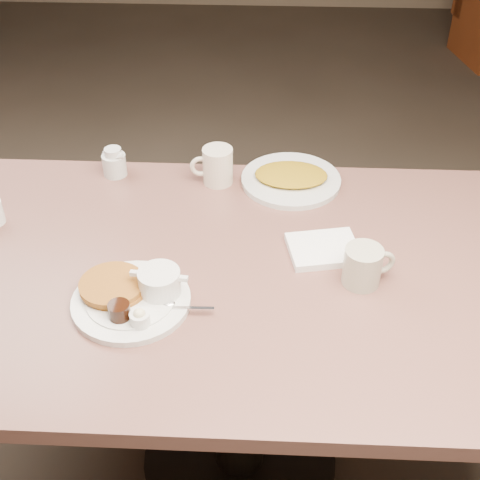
{
  "coord_description": "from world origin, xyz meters",
  "views": [
    {
      "loc": [
        0.05,
        -1.14,
        1.73
      ],
      "look_at": [
        0.0,
        0.02,
        0.82
      ],
      "focal_mm": 49.68,
      "sensor_mm": 36.0,
      "label": 1
    }
  ],
  "objects_px": {
    "main_plate": "(134,294)",
    "hash_plate": "(291,178)",
    "diner_table": "(240,323)",
    "creamer_right": "(114,163)",
    "coffee_mug_far": "(217,166)",
    "coffee_mug_near": "(364,265)"
  },
  "relations": [
    {
      "from": "diner_table",
      "to": "main_plate",
      "type": "relative_size",
      "value": 4.69
    },
    {
      "from": "diner_table",
      "to": "hash_plate",
      "type": "distance_m",
      "value": 0.43
    },
    {
      "from": "hash_plate",
      "to": "diner_table",
      "type": "bearing_deg",
      "value": -108.21
    },
    {
      "from": "coffee_mug_near",
      "to": "hash_plate",
      "type": "xyz_separation_m",
      "value": [
        -0.15,
        0.39,
        -0.03
      ]
    },
    {
      "from": "main_plate",
      "to": "creamer_right",
      "type": "relative_size",
      "value": 3.84
    },
    {
      "from": "main_plate",
      "to": "hash_plate",
      "type": "xyz_separation_m",
      "value": [
        0.34,
        0.48,
        -0.01
      ]
    },
    {
      "from": "main_plate",
      "to": "hash_plate",
      "type": "relative_size",
      "value": 1.18
    },
    {
      "from": "diner_table",
      "to": "coffee_mug_far",
      "type": "height_order",
      "value": "coffee_mug_far"
    },
    {
      "from": "main_plate",
      "to": "coffee_mug_far",
      "type": "xyz_separation_m",
      "value": [
        0.14,
        0.48,
        0.03
      ]
    },
    {
      "from": "coffee_mug_near",
      "to": "hash_plate",
      "type": "height_order",
      "value": "coffee_mug_near"
    },
    {
      "from": "coffee_mug_near",
      "to": "main_plate",
      "type": "bearing_deg",
      "value": -169.81
    },
    {
      "from": "creamer_right",
      "to": "coffee_mug_far",
      "type": "bearing_deg",
      "value": -5.09
    },
    {
      "from": "main_plate",
      "to": "coffee_mug_near",
      "type": "relative_size",
      "value": 2.5
    },
    {
      "from": "coffee_mug_near",
      "to": "coffee_mug_far",
      "type": "bearing_deg",
      "value": 132.0
    },
    {
      "from": "creamer_right",
      "to": "diner_table",
      "type": "bearing_deg",
      "value": -47.08
    },
    {
      "from": "diner_table",
      "to": "coffee_mug_near",
      "type": "height_order",
      "value": "coffee_mug_near"
    },
    {
      "from": "coffee_mug_near",
      "to": "coffee_mug_far",
      "type": "distance_m",
      "value": 0.52
    },
    {
      "from": "main_plate",
      "to": "coffee_mug_far",
      "type": "relative_size",
      "value": 2.68
    },
    {
      "from": "coffee_mug_near",
      "to": "coffee_mug_far",
      "type": "height_order",
      "value": "coffee_mug_far"
    },
    {
      "from": "main_plate",
      "to": "creamer_right",
      "type": "xyz_separation_m",
      "value": [
        -0.14,
        0.5,
        0.01
      ]
    },
    {
      "from": "creamer_right",
      "to": "hash_plate",
      "type": "xyz_separation_m",
      "value": [
        0.48,
        -0.02,
        -0.02
      ]
    },
    {
      "from": "coffee_mug_near",
      "to": "hash_plate",
      "type": "bearing_deg",
      "value": 111.0
    }
  ]
}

